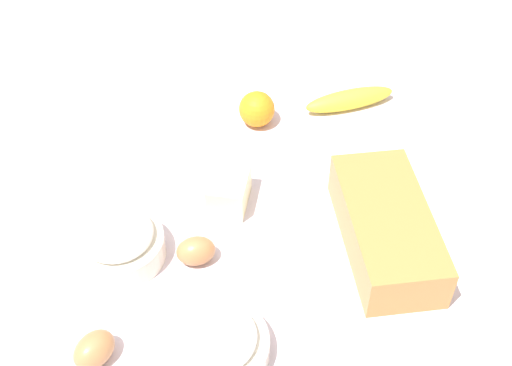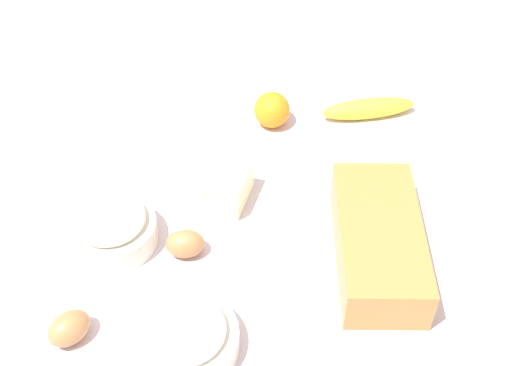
# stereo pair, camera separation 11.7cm
# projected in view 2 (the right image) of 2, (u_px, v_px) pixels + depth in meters

# --- Properties ---
(ground_plane) EXTENTS (2.40, 2.40, 0.02)m
(ground_plane) POSITION_uv_depth(u_px,v_px,m) (256.00, 203.00, 1.20)
(ground_plane) COLOR silver
(loaf_pan) EXTENTS (0.29, 0.14, 0.08)m
(loaf_pan) POSITION_uv_depth(u_px,v_px,m) (378.00, 241.00, 1.07)
(loaf_pan) COLOR #B77A3D
(loaf_pan) RESTS_ON ground_plane
(flour_bowl) EXTENTS (0.15, 0.15, 0.08)m
(flour_bowl) POSITION_uv_depth(u_px,v_px,m) (111.00, 227.00, 1.10)
(flour_bowl) COLOR silver
(flour_bowl) RESTS_ON ground_plane
(sugar_bowl) EXTENTS (0.16, 0.16, 0.07)m
(sugar_bowl) POSITION_uv_depth(u_px,v_px,m) (185.00, 336.00, 0.96)
(sugar_bowl) COLOR silver
(sugar_bowl) RESTS_ON ground_plane
(banana) EXTENTS (0.07, 0.19, 0.04)m
(banana) POSITION_uv_depth(u_px,v_px,m) (368.00, 108.00, 1.35)
(banana) COLOR yellow
(banana) RESTS_ON ground_plane
(orange_fruit) EXTENTS (0.07, 0.07, 0.07)m
(orange_fruit) POSITION_uv_depth(u_px,v_px,m) (272.00, 110.00, 1.32)
(orange_fruit) COLOR orange
(orange_fruit) RESTS_ON ground_plane
(butter_block) EXTENTS (0.11, 0.09, 0.06)m
(butter_block) POSITION_uv_depth(u_px,v_px,m) (229.00, 187.00, 1.17)
(butter_block) COLOR #F4EDB2
(butter_block) RESTS_ON ground_plane
(egg_near_butter) EXTENTS (0.08, 0.08, 0.05)m
(egg_near_butter) POSITION_uv_depth(u_px,v_px,m) (69.00, 328.00, 0.98)
(egg_near_butter) COLOR #B17748
(egg_near_butter) RESTS_ON ground_plane
(egg_beside_bowl) EXTENTS (0.05, 0.06, 0.05)m
(egg_beside_bowl) POSITION_uv_depth(u_px,v_px,m) (185.00, 244.00, 1.09)
(egg_beside_bowl) COLOR #B07748
(egg_beside_bowl) RESTS_ON ground_plane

